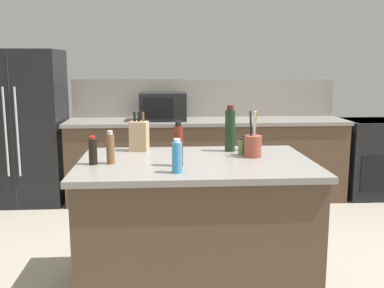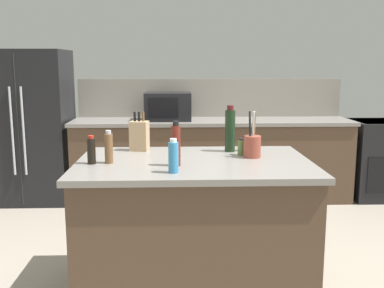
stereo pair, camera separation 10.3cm
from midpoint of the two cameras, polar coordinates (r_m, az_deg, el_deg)
The scene contains 15 objects.
back_counter_run at distance 5.28m, azimuth 3.09°, elevation -1.98°, with size 3.22×0.66×0.94m.
wall_backsplash at distance 5.49m, azimuth 2.86°, elevation 5.87°, with size 3.18×0.03×0.46m, color gray.
kitchen_island at distance 3.14m, azimuth 1.19°, elevation -10.48°, with size 1.56×1.02×0.94m.
refrigerator at distance 5.49m, azimuth -19.47°, elevation 2.12°, with size 0.92×0.75×1.73m.
range_oven at distance 5.82m, azimuth 23.43°, elevation -1.71°, with size 0.76×0.65×0.92m.
microwave at distance 5.16m, azimuth -2.51°, elevation 4.80°, with size 0.53×0.39×0.32m.
knife_block at distance 3.35m, azimuth -5.83°, elevation 1.07°, with size 0.15×0.13×0.29m.
utensil_crock at distance 3.13m, azimuth 8.58°, elevation -0.20°, with size 0.12×0.12×0.32m.
spice_jar_paprika at distance 3.36m, azimuth 7.57°, elevation 0.00°, with size 0.05×0.05×0.11m.
vinegar_bottle at distance 2.83m, azimuth -1.02°, elevation -0.12°, with size 0.06×0.06×0.29m.
spice_jar_oregano at distance 3.21m, azimuth 7.21°, elevation -0.41°, with size 0.05×0.05×0.12m.
dish_soap_bottle at distance 2.66m, azimuth -1.27°, elevation -1.63°, with size 0.06×0.06×0.21m.
wine_bottle at distance 3.31m, azimuth 5.75°, elevation 1.79°, with size 0.07×0.07×0.34m.
pepper_grinder at distance 2.95m, azimuth -9.55°, elevation -0.48°, with size 0.05×0.05×0.22m.
soy_sauce_bottle at distance 2.96m, azimuth -11.69°, elevation -0.82°, with size 0.05×0.05×0.19m.
Camera 2 is at (-0.12, -2.94, 1.58)m, focal length 42.00 mm.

